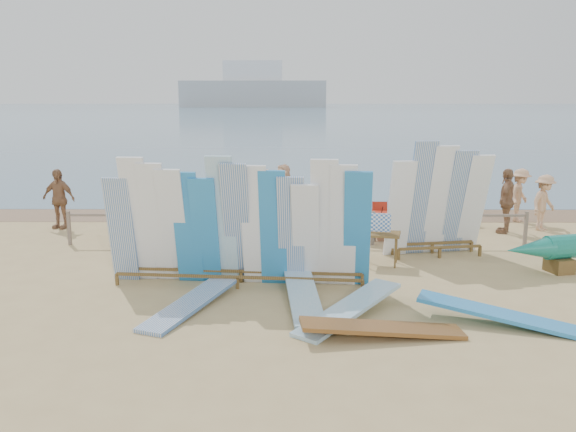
{
  "coord_description": "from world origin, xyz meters",
  "views": [
    {
      "loc": [
        -0.16,
        -12.61,
        3.9
      ],
      "look_at": [
        -0.23,
        1.52,
        1.08
      ],
      "focal_mm": 38.0,
      "sensor_mm": 36.0,
      "label": 1
    }
  ],
  "objects_px": {
    "flat_board_d": "(496,325)",
    "beachgoer_extra_0": "(544,203)",
    "flat_board_e": "(190,309)",
    "beachgoer_10": "(506,201)",
    "vendor_table": "(380,248)",
    "beachgoer_5": "(283,189)",
    "beachgoer_1": "(146,205)",
    "beach_chair_right": "(324,228)",
    "side_surfboard_rack": "(438,204)",
    "beachgoer_2": "(160,209)",
    "beachgoer_6": "(358,210)",
    "flat_board_b": "(349,318)",
    "beachgoer_7": "(444,192)",
    "beachgoer_4": "(281,201)",
    "stroller": "(380,225)",
    "beachgoer_11": "(172,197)",
    "beach_chair_left": "(341,225)",
    "flat_board_c": "(382,337)",
    "main_surfboard_rack": "(239,228)",
    "beachgoer_3": "(265,195)",
    "beachgoer_extra_1": "(59,199)",
    "beachgoer_9": "(520,195)",
    "flat_board_a": "(303,303)",
    "beachgoer_8": "(427,205)"
  },
  "relations": [
    {
      "from": "beach_chair_right",
      "to": "beachgoer_4",
      "type": "distance_m",
      "value": 1.77
    },
    {
      "from": "beachgoer_2",
      "to": "beachgoer_11",
      "type": "relative_size",
      "value": 1.06
    },
    {
      "from": "side_surfboard_rack",
      "to": "beachgoer_6",
      "type": "height_order",
      "value": "side_surfboard_rack"
    },
    {
      "from": "side_surfboard_rack",
      "to": "beachgoer_2",
      "type": "distance_m",
      "value": 7.34
    },
    {
      "from": "flat_board_e",
      "to": "beachgoer_4",
      "type": "bearing_deg",
      "value": 99.77
    },
    {
      "from": "flat_board_d",
      "to": "beachgoer_extra_0",
      "type": "bearing_deg",
      "value": -5.24
    },
    {
      "from": "beach_chair_left",
      "to": "beachgoer_10",
      "type": "xyz_separation_m",
      "value": [
        4.74,
        0.29,
        0.65
      ]
    },
    {
      "from": "flat_board_e",
      "to": "stroller",
      "type": "distance_m",
      "value": 7.1
    },
    {
      "from": "beach_chair_right",
      "to": "beachgoer_9",
      "type": "distance_m",
      "value": 6.51
    },
    {
      "from": "vendor_table",
      "to": "beachgoer_10",
      "type": "height_order",
      "value": "beachgoer_10"
    },
    {
      "from": "vendor_table",
      "to": "flat_board_a",
      "type": "distance_m",
      "value": 3.29
    },
    {
      "from": "beachgoer_extra_0",
      "to": "beachgoer_extra_1",
      "type": "height_order",
      "value": "beachgoer_extra_1"
    },
    {
      "from": "flat_board_b",
      "to": "beach_chair_left",
      "type": "height_order",
      "value": "beach_chair_left"
    },
    {
      "from": "stroller",
      "to": "beachgoer_extra_1",
      "type": "xyz_separation_m",
      "value": [
        -9.3,
        1.33,
        0.49
      ]
    },
    {
      "from": "beachgoer_1",
      "to": "beachgoer_10",
      "type": "bearing_deg",
      "value": -128.01
    },
    {
      "from": "beachgoer_extra_1",
      "to": "beachgoer_4",
      "type": "relative_size",
      "value": 1.14
    },
    {
      "from": "flat_board_b",
      "to": "beach_chair_right",
      "type": "relative_size",
      "value": 3.48
    },
    {
      "from": "beachgoer_extra_0",
      "to": "flat_board_d",
      "type": "bearing_deg",
      "value": -158.36
    },
    {
      "from": "flat_board_e",
      "to": "beachgoer_10",
      "type": "height_order",
      "value": "beachgoer_10"
    },
    {
      "from": "flat_board_c",
      "to": "beachgoer_4",
      "type": "height_order",
      "value": "beachgoer_4"
    },
    {
      "from": "beachgoer_extra_0",
      "to": "beachgoer_10",
      "type": "xyz_separation_m",
      "value": [
        -1.21,
        -0.32,
        0.11
      ]
    },
    {
      "from": "vendor_table",
      "to": "beachgoer_5",
      "type": "xyz_separation_m",
      "value": [
        -2.32,
        6.0,
        0.43
      ]
    },
    {
      "from": "beach_chair_left",
      "to": "beachgoer_10",
      "type": "height_order",
      "value": "beachgoer_10"
    },
    {
      "from": "flat_board_e",
      "to": "beachgoer_3",
      "type": "relative_size",
      "value": 1.69
    },
    {
      "from": "flat_board_e",
      "to": "beachgoer_1",
      "type": "relative_size",
      "value": 1.56
    },
    {
      "from": "beach_chair_left",
      "to": "beachgoer_10",
      "type": "relative_size",
      "value": 0.51
    },
    {
      "from": "flat_board_e",
      "to": "beachgoer_11",
      "type": "distance_m",
      "value": 8.14
    },
    {
      "from": "beach_chair_right",
      "to": "beachgoer_6",
      "type": "xyz_separation_m",
      "value": [
        0.9,
        -0.39,
        0.57
      ]
    },
    {
      "from": "beachgoer_1",
      "to": "beachgoer_11",
      "type": "height_order",
      "value": "beachgoer_1"
    },
    {
      "from": "beachgoer_9",
      "to": "beachgoer_3",
      "type": "height_order",
      "value": "beachgoer_9"
    },
    {
      "from": "flat_board_c",
      "to": "beachgoer_11",
      "type": "height_order",
      "value": "beachgoer_11"
    },
    {
      "from": "main_surfboard_rack",
      "to": "beachgoer_6",
      "type": "height_order",
      "value": "main_surfboard_rack"
    },
    {
      "from": "beachgoer_2",
      "to": "beachgoer_7",
      "type": "bearing_deg",
      "value": -121.94
    },
    {
      "from": "vendor_table",
      "to": "beachgoer_5",
      "type": "distance_m",
      "value": 6.45
    },
    {
      "from": "beachgoer_3",
      "to": "side_surfboard_rack",
      "type": "bearing_deg",
      "value": 77.69
    },
    {
      "from": "beachgoer_5",
      "to": "beachgoer_6",
      "type": "bearing_deg",
      "value": 11.99
    },
    {
      "from": "beachgoer_2",
      "to": "beachgoer_8",
      "type": "distance_m",
      "value": 7.52
    },
    {
      "from": "side_surfboard_rack",
      "to": "stroller",
      "type": "distance_m",
      "value": 2.28
    },
    {
      "from": "beachgoer_1",
      "to": "beach_chair_right",
      "type": "bearing_deg",
      "value": -130.73
    },
    {
      "from": "stroller",
      "to": "beachgoer_2",
      "type": "distance_m",
      "value": 6.02
    },
    {
      "from": "beachgoer_1",
      "to": "beachgoer_2",
      "type": "bearing_deg",
      "value": -176.87
    },
    {
      "from": "beachgoer_2",
      "to": "beachgoer_10",
      "type": "relative_size",
      "value": 0.9
    },
    {
      "from": "main_surfboard_rack",
      "to": "stroller",
      "type": "relative_size",
      "value": 5.53
    },
    {
      "from": "vendor_table",
      "to": "beachgoer_3",
      "type": "bearing_deg",
      "value": 132.03
    },
    {
      "from": "side_surfboard_rack",
      "to": "beachgoer_7",
      "type": "relative_size",
      "value": 1.62
    },
    {
      "from": "vendor_table",
      "to": "beachgoer_6",
      "type": "relative_size",
      "value": 0.76
    },
    {
      "from": "beachgoer_2",
      "to": "beachgoer_4",
      "type": "relative_size",
      "value": 1.08
    },
    {
      "from": "beachgoer_4",
      "to": "beachgoer_7",
      "type": "xyz_separation_m",
      "value": [
        5.12,
        1.14,
        0.1
      ]
    },
    {
      "from": "side_surfboard_rack",
      "to": "beachgoer_10",
      "type": "height_order",
      "value": "side_surfboard_rack"
    },
    {
      "from": "beach_chair_left",
      "to": "beachgoer_2",
      "type": "bearing_deg",
      "value": -146.24
    }
  ]
}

